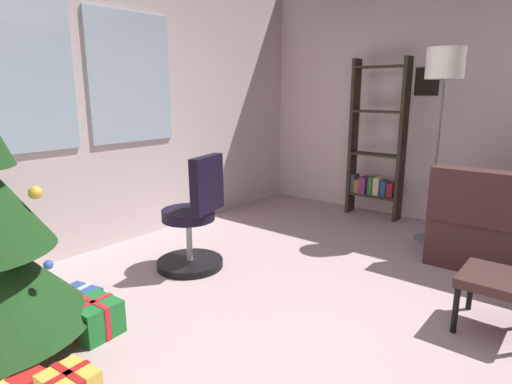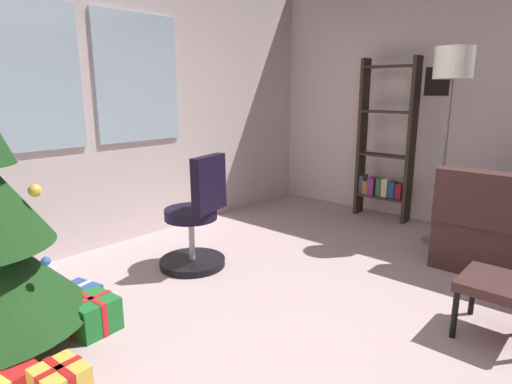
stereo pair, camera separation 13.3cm
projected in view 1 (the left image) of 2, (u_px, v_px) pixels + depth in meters
The scene contains 9 objects.
ground_plane at pixel (382, 338), 2.69m from camera, with size 5.14×5.36×0.10m, color #BEA2A3.
wall_back_with_windows at pixel (115, 93), 4.01m from camera, with size 5.14×0.12×2.89m.
wall_right_with_frames at pixel (497, 94), 4.32m from camera, with size 0.12×5.36×2.89m.
footstool at pixel (497, 284), 2.62m from camera, with size 0.43×0.41×0.37m.
gift_box_green at pixel (94, 318), 2.62m from camera, with size 0.28×0.30×0.22m.
gift_box_blue at pixel (72, 306), 2.80m from camera, with size 0.38×0.32×0.18m.
office_chair at pixel (194, 225), 3.54m from camera, with size 0.56×0.56×0.97m.
bookshelf at pixel (375, 151), 4.98m from camera, with size 0.18×0.64×1.83m.
floor_lamp at pixel (444, 80), 3.92m from camera, with size 0.34×0.34×1.86m.
Camera 1 is at (-2.36, -0.90, 1.47)m, focal length 29.84 mm.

